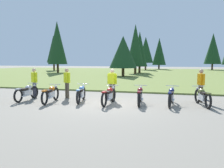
{
  "coord_description": "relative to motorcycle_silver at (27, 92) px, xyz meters",
  "views": [
    {
      "loc": [
        3.19,
        -10.99,
        2.1
      ],
      "look_at": [
        0.0,
        0.6,
        0.9
      ],
      "focal_mm": 37.88,
      "sensor_mm": 36.0,
      "label": 1
    }
  ],
  "objects": [
    {
      "name": "motorcycle_maroon",
      "position": [
        5.9,
        0.48,
        0.0
      ],
      "size": [
        0.62,
        2.1,
        0.88
      ],
      "color": "black",
      "rests_on": "ground"
    },
    {
      "name": "rider_checking_bike",
      "position": [
        1.72,
        1.22,
        0.51
      ],
      "size": [
        0.46,
        0.39,
        1.67
      ],
      "color": "#4C4233",
      "rests_on": "ground"
    },
    {
      "name": "motorcycle_silver",
      "position": [
        0.0,
        0.0,
        0.0
      ],
      "size": [
        0.62,
        2.1,
        0.88
      ],
      "color": "black",
      "rests_on": "ground"
    },
    {
      "name": "motorcycle_red",
      "position": [
        4.47,
        0.09,
        0.0
      ],
      "size": [
        0.62,
        2.1,
        0.88
      ],
      "color": "black",
      "rests_on": "ground"
    },
    {
      "name": "rider_in_hivis_vest",
      "position": [
        4.32,
        1.2,
        0.51
      ],
      "size": [
        0.54,
        0.29,
        1.67
      ],
      "color": "#4C4233",
      "rests_on": "ground"
    },
    {
      "name": "rider_near_row_end",
      "position": [
        -0.14,
        0.92,
        0.51
      ],
      "size": [
        0.47,
        0.39,
        1.67
      ],
      "color": "#2D2D38",
      "rests_on": "ground"
    },
    {
      "name": "ground_plane",
      "position": [
        4.4,
        0.32,
        -0.44
      ],
      "size": [
        140.0,
        140.0,
        0.0
      ],
      "primitive_type": "plane",
      "color": "gray"
    },
    {
      "name": "motorcycle_orange",
      "position": [
        1.52,
        -0.22,
        0.0
      ],
      "size": [
        0.63,
        2.1,
        0.88
      ],
      "color": "black",
      "rests_on": "ground"
    },
    {
      "name": "motorcycle_olive",
      "position": [
        8.76,
        0.88,
        0.0
      ],
      "size": [
        0.75,
        2.06,
        0.88
      ],
      "color": "black",
      "rests_on": "ground"
    },
    {
      "name": "forest_treeline",
      "position": [
        8.0,
        30.94,
        3.81
      ],
      "size": [
        45.16,
        29.27,
        8.42
      ],
      "color": "#47331E",
      "rests_on": "ground"
    },
    {
      "name": "grass_moorland",
      "position": [
        4.4,
        26.31,
        -0.39
      ],
      "size": [
        80.0,
        44.0,
        0.1
      ],
      "primitive_type": "cube",
      "color": "olive",
      "rests_on": "ground"
    },
    {
      "name": "motorcycle_navy",
      "position": [
        7.36,
        0.62,
        0.0
      ],
      "size": [
        0.62,
        2.1,
        0.88
      ],
      "color": "black",
      "rests_on": "ground"
    },
    {
      "name": "motorcycle_sky_blue",
      "position": [
        2.91,
        0.39,
        0.0
      ],
      "size": [
        0.72,
        2.08,
        0.88
      ],
      "color": "black",
      "rests_on": "ground"
    },
    {
      "name": "rider_with_back_turned",
      "position": [
        8.76,
        1.91,
        0.51
      ],
      "size": [
        0.34,
        0.51,
        1.67
      ],
      "color": "#4C4233",
      "rests_on": "ground"
    }
  ]
}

